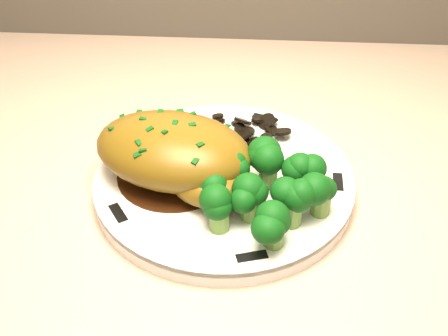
{
  "coord_description": "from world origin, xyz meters",
  "views": [
    {
      "loc": [
        0.06,
        1.12,
        1.26
      ],
      "look_at": [
        0.03,
        1.6,
        0.88
      ],
      "focal_mm": 45.0,
      "sensor_mm": 36.0,
      "label": 1
    }
  ],
  "objects": [
    {
      "name": "rim_accent_4",
      "position": [
        0.15,
        1.59,
        0.87
      ],
      "size": [
        0.01,
        0.03,
        0.0
      ],
      "primitive_type": "cube",
      "rotation": [
        0.0,
        0.0,
        7.82
      ],
      "color": "black",
      "rests_on": "plate"
    },
    {
      "name": "mushroom_pile",
      "position": [
        0.05,
        1.67,
        0.87
      ],
      "size": [
        0.09,
        0.06,
        0.02
      ],
      "color": "black",
      "rests_on": "plate"
    },
    {
      "name": "gravy_pool",
      "position": [
        -0.03,
        1.59,
        0.87
      ],
      "size": [
        0.13,
        0.13,
        0.0
      ],
      "primitive_type": "cylinder",
      "color": "black",
      "rests_on": "plate"
    },
    {
      "name": "rim_accent_1",
      "position": [
        -0.07,
        1.67,
        0.87
      ],
      "size": [
        0.03,
        0.03,
        0.0
      ],
      "primitive_type": "cube",
      "rotation": [
        0.0,
        0.0,
        4.05
      ],
      "color": "black",
      "rests_on": "plate"
    },
    {
      "name": "broccoli_florets",
      "position": [
        0.07,
        1.54,
        0.9
      ],
      "size": [
        0.14,
        0.12,
        0.05
      ],
      "rotation": [
        0.0,
        0.0,
        0.19
      ],
      "color": "olive",
      "rests_on": "plate"
    },
    {
      "name": "plate",
      "position": [
        0.03,
        1.6,
        0.86
      ],
      "size": [
        0.31,
        0.31,
        0.02
      ],
      "primitive_type": "cylinder",
      "rotation": [
        0.0,
        0.0,
        0.11
      ],
      "color": "white",
      "rests_on": "counter"
    },
    {
      "name": "rim_accent_2",
      "position": [
        -0.08,
        1.53,
        0.87
      ],
      "size": [
        0.03,
        0.03,
        0.0
      ],
      "primitive_type": "cube",
      "rotation": [
        0.0,
        0.0,
        5.3
      ],
      "color": "black",
      "rests_on": "plate"
    },
    {
      "name": "rim_accent_0",
      "position": [
        0.07,
        1.71,
        0.87
      ],
      "size": [
        0.03,
        0.02,
        0.0
      ],
      "primitive_type": "cube",
      "rotation": [
        0.0,
        0.0,
        2.79
      ],
      "color": "black",
      "rests_on": "plate"
    },
    {
      "name": "rim_accent_3",
      "position": [
        0.06,
        1.48,
        0.87
      ],
      "size": [
        0.03,
        0.02,
        0.0
      ],
      "primitive_type": "cube",
      "rotation": [
        0.0,
        0.0,
        6.56
      ],
      "color": "black",
      "rests_on": "plate"
    },
    {
      "name": "chicken_breast",
      "position": [
        -0.02,
        1.59,
        0.9
      ],
      "size": [
        0.19,
        0.15,
        0.07
      ],
      "rotation": [
        0.0,
        0.0,
        -0.24
      ],
      "color": "brown",
      "rests_on": "plate"
    }
  ]
}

